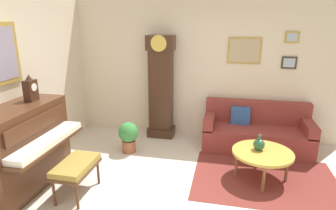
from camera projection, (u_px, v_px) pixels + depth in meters
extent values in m
cube|color=beige|center=(182.00, 206.00, 3.75)|extent=(6.40, 6.00, 0.10)
cube|color=beige|center=(203.00, 67.00, 5.59)|extent=(5.30, 0.10, 2.80)
cube|color=#B28E3D|center=(244.00, 50.00, 5.27)|extent=(0.60, 0.03, 0.48)
cube|color=tan|center=(244.00, 51.00, 5.26)|extent=(0.54, 0.01, 0.42)
cube|color=#B28E3D|center=(292.00, 37.00, 5.04)|extent=(0.24, 0.03, 0.20)
cube|color=#9EB2C1|center=(292.00, 37.00, 5.03)|extent=(0.18, 0.01, 0.14)
cube|color=#33281E|center=(289.00, 63.00, 5.17)|extent=(0.26, 0.03, 0.22)
cube|color=#9EB2C1|center=(289.00, 63.00, 5.16)|extent=(0.20, 0.01, 0.16)
cube|color=maroon|center=(265.00, 180.00, 4.27)|extent=(2.10, 1.50, 0.01)
cube|color=#4C2B19|center=(21.00, 148.00, 3.95)|extent=(0.60, 1.44, 1.18)
cube|color=#4C2B19|center=(48.00, 145.00, 3.84)|extent=(0.28, 1.38, 0.04)
cube|color=white|center=(48.00, 141.00, 3.82)|extent=(0.26, 1.32, 0.08)
cube|color=#4C2B19|center=(38.00, 123.00, 3.78)|extent=(0.03, 1.20, 0.20)
cube|color=#4C2B19|center=(76.00, 169.00, 3.82)|extent=(0.42, 0.70, 0.04)
cube|color=olive|center=(76.00, 165.00, 3.80)|extent=(0.40, 0.68, 0.08)
cylinder|color=#4C2B19|center=(77.00, 196.00, 3.57)|extent=(0.04, 0.04, 0.36)
cylinder|color=#4C2B19|center=(98.00, 172.00, 4.13)|extent=(0.04, 0.04, 0.36)
cylinder|color=#4C2B19|center=(54.00, 193.00, 3.63)|extent=(0.04, 0.04, 0.36)
cylinder|color=#4C2B19|center=(78.00, 170.00, 4.19)|extent=(0.04, 0.04, 0.36)
cube|color=#3D2316|center=(161.00, 131.00, 5.89)|extent=(0.52, 0.34, 0.18)
cube|color=#3D2316|center=(161.00, 94.00, 5.66)|extent=(0.44, 0.28, 1.78)
cube|color=#3D2316|center=(161.00, 43.00, 5.38)|extent=(0.52, 0.32, 0.28)
cylinder|color=gold|center=(159.00, 43.00, 5.23)|extent=(0.30, 0.02, 0.30)
cylinder|color=gold|center=(160.00, 91.00, 5.59)|extent=(0.03, 0.03, 0.70)
cube|color=maroon|center=(256.00, 138.00, 5.25)|extent=(1.90, 0.80, 0.42)
cube|color=maroon|center=(257.00, 112.00, 5.41)|extent=(1.90, 0.20, 0.44)
cube|color=maroon|center=(209.00, 120.00, 5.34)|extent=(0.18, 0.80, 0.20)
cube|color=maroon|center=(309.00, 127.00, 4.99)|extent=(0.18, 0.80, 0.20)
cube|color=#2D5699|center=(240.00, 116.00, 5.33)|extent=(0.34, 0.12, 0.32)
cylinder|color=gold|center=(263.00, 153.00, 4.19)|extent=(0.88, 0.88, 0.04)
torus|color=brown|center=(263.00, 153.00, 4.19)|extent=(0.88, 0.88, 0.04)
cylinder|color=brown|center=(259.00, 156.00, 4.60)|extent=(0.04, 0.04, 0.40)
cylinder|color=brown|center=(287.00, 169.00, 4.19)|extent=(0.04, 0.04, 0.40)
cylinder|color=brown|center=(264.00, 179.00, 3.92)|extent=(0.04, 0.04, 0.40)
cylinder|color=brown|center=(236.00, 164.00, 4.33)|extent=(0.04, 0.04, 0.40)
cube|color=#3D2316|center=(31.00, 90.00, 4.04)|extent=(0.12, 0.18, 0.30)
cylinder|color=white|center=(34.00, 87.00, 4.02)|extent=(0.01, 0.11, 0.11)
cone|color=#3D2316|center=(29.00, 77.00, 3.99)|extent=(0.10, 0.10, 0.08)
cylinder|color=#234C33|center=(258.00, 149.00, 4.24)|extent=(0.09, 0.09, 0.01)
sphere|color=#285638|center=(259.00, 145.00, 4.22)|extent=(0.17, 0.17, 0.17)
cylinder|color=#285638|center=(260.00, 137.00, 4.19)|extent=(0.04, 0.04, 0.08)
cylinder|color=#935138|center=(129.00, 146.00, 5.16)|extent=(0.24, 0.24, 0.22)
sphere|color=#387F3D|center=(128.00, 132.00, 5.08)|extent=(0.36, 0.36, 0.36)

